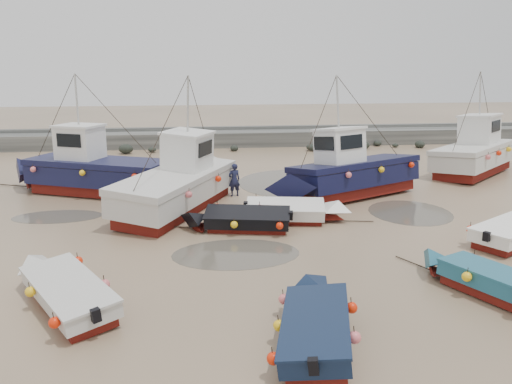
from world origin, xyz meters
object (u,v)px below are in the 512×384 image
(dinghy_1, at_px, (319,320))
(dinghy_5, at_px, (294,209))
(dinghy_0, at_px, (65,287))
(cabin_boat_1, at_px, (182,181))
(person, at_px, (234,196))
(cabin_boat_0, at_px, (88,169))
(dinghy_2, at_px, (482,275))
(cabin_boat_3, at_px, (479,152))
(cabin_boat_2, at_px, (348,173))
(dinghy_4, at_px, (239,217))

(dinghy_1, relative_size, dinghy_5, 1.04)
(dinghy_0, bearing_deg, dinghy_5, 8.36)
(dinghy_1, distance_m, cabin_boat_1, 12.93)
(person, bearing_deg, dinghy_1, 79.88)
(dinghy_1, bearing_deg, dinghy_5, 97.44)
(cabin_boat_1, bearing_deg, dinghy_5, -2.49)
(dinghy_1, height_order, cabin_boat_0, cabin_boat_0)
(dinghy_2, bearing_deg, cabin_boat_1, 104.47)
(cabin_boat_1, height_order, person, cabin_boat_1)
(dinghy_1, bearing_deg, cabin_boat_3, 65.24)
(person, bearing_deg, cabin_boat_1, 18.59)
(dinghy_1, distance_m, person, 14.14)
(dinghy_0, bearing_deg, cabin_boat_1, 40.06)
(dinghy_5, bearing_deg, person, -143.50)
(dinghy_2, relative_size, cabin_boat_2, 0.51)
(dinghy_5, xyz_separation_m, cabin_boat_3, (13.24, 8.29, 0.79))
(dinghy_5, distance_m, person, 5.08)
(dinghy_5, xyz_separation_m, person, (-2.33, 4.48, -0.55))
(dinghy_4, height_order, cabin_boat_2, cabin_boat_2)
(cabin_boat_1, height_order, cabin_boat_3, same)
(dinghy_4, relative_size, person, 3.32)
(dinghy_0, height_order, dinghy_4, same)
(dinghy_4, xyz_separation_m, cabin_boat_0, (-7.54, 6.84, 0.77))
(cabin_boat_2, bearing_deg, person, 54.66)
(dinghy_4, xyz_separation_m, cabin_boat_1, (-2.48, 3.58, 0.76))
(dinghy_5, relative_size, cabin_boat_2, 0.58)
(cabin_boat_1, bearing_deg, cabin_boat_0, 173.43)
(cabin_boat_2, xyz_separation_m, cabin_boat_3, (9.80, 4.76, 0.01))
(dinghy_1, distance_m, dinghy_5, 9.65)
(dinghy_1, distance_m, dinghy_2, 6.02)
(dinghy_2, xyz_separation_m, person, (-6.86, 11.94, -0.56))
(person, bearing_deg, dinghy_0, 48.20)
(dinghy_0, height_order, cabin_boat_3, cabin_boat_3)
(cabin_boat_0, bearing_deg, dinghy_1, -127.87)
(dinghy_5, bearing_deg, dinghy_2, 40.25)
(dinghy_4, xyz_separation_m, cabin_boat_3, (15.74, 9.14, 0.80))
(dinghy_0, xyz_separation_m, cabin_boat_1, (3.07, 9.60, 0.77))
(cabin_boat_3, bearing_deg, dinghy_0, -94.67)
(cabin_boat_0, bearing_deg, dinghy_4, -109.92)
(dinghy_1, xyz_separation_m, cabin_boat_0, (-8.94, 15.57, 0.77))
(dinghy_1, xyz_separation_m, person, (-1.23, 14.07, -0.55))
(dinghy_1, xyz_separation_m, cabin_boat_3, (14.34, 17.88, 0.80))
(dinghy_4, bearing_deg, cabin_boat_0, 58.40)
(dinghy_1, bearing_deg, cabin_boat_0, 133.84)
(cabin_boat_1, distance_m, person, 3.43)
(dinghy_1, bearing_deg, dinghy_2, 34.71)
(cabin_boat_0, relative_size, cabin_boat_3, 1.22)
(cabin_boat_1, distance_m, cabin_boat_3, 19.05)
(dinghy_2, height_order, cabin_boat_1, cabin_boat_1)
(dinghy_2, height_order, dinghy_5, same)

